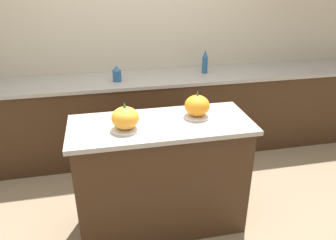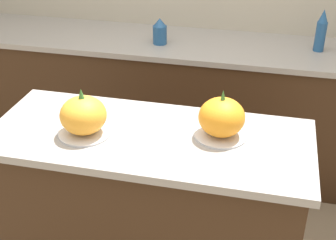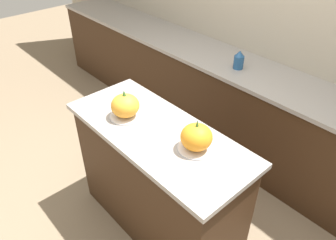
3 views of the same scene
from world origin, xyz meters
name	(u,v)px [view 2 (image 2 of 3)]	position (x,y,z in m)	size (l,w,h in m)	color
kitchen_island	(151,221)	(0.00, 0.00, 0.48)	(1.36, 0.57, 0.95)	#382314
back_counter	(197,106)	(0.00, 1.22, 0.46)	(6.00, 0.60, 0.92)	#382314
pumpkin_cake_left	(83,116)	(-0.26, -0.05, 1.03)	(0.22, 0.22, 0.21)	silver
pumpkin_cake_right	(222,118)	(0.29, 0.06, 1.03)	(0.22, 0.22, 0.21)	silver
bottle_tall	(321,31)	(0.74, 1.25, 1.04)	(0.06, 0.06, 0.26)	#235184
bottle_short	(160,32)	(-0.24, 1.15, 1.00)	(0.09, 0.09, 0.17)	#235184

